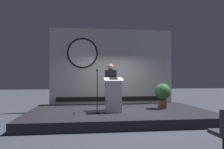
% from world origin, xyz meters
% --- Properties ---
extents(ground_plane, '(40.00, 40.00, 0.00)m').
position_xyz_m(ground_plane, '(0.00, 0.00, 0.00)').
color(ground_plane, '#383D47').
extents(stage_platform, '(6.40, 4.00, 0.30)m').
position_xyz_m(stage_platform, '(0.00, 0.00, 0.15)').
color(stage_platform, black).
rests_on(stage_platform, ground).
extents(banner_display, '(5.53, 0.12, 3.37)m').
position_xyz_m(banner_display, '(-0.04, 1.85, 1.99)').
color(banner_display, silver).
rests_on(banner_display, stage_platform).
extents(podium, '(0.64, 0.50, 1.19)m').
position_xyz_m(podium, '(-0.26, -0.51, 0.88)').
color(podium, silver).
rests_on(podium, stage_platform).
extents(speaker_person, '(0.40, 0.26, 1.68)m').
position_xyz_m(speaker_person, '(-0.30, -0.03, 1.16)').
color(speaker_person, black).
rests_on(speaker_person, stage_platform).
extents(microphone_stand, '(0.24, 0.58, 1.49)m').
position_xyz_m(microphone_stand, '(-0.82, -0.60, 0.83)').
color(microphone_stand, black).
rests_on(microphone_stand, stage_platform).
extents(potted_plant, '(0.61, 0.61, 0.95)m').
position_xyz_m(potted_plant, '(1.71, 0.11, 0.88)').
color(potted_plant, brown).
rests_on(potted_plant, stage_platform).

